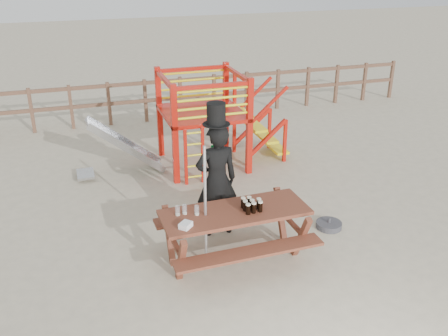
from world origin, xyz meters
TOP-DOWN VIEW (x-y plane):
  - ground at (0.00, 0.00)m, footprint 60.00×60.00m
  - back_fence at (0.00, 7.00)m, footprint 15.09×0.09m
  - playground_fort at (0.12, 3.58)m, footprint 4.71×1.84m
  - picnic_table at (-0.37, -0.24)m, footprint 2.27×1.60m
  - man_with_hat at (-0.39, 0.64)m, footprint 0.73×0.49m
  - metal_pole at (-0.83, -0.22)m, footprint 0.04×0.04m
  - parasol_base at (1.52, 0.17)m, footprint 0.45×0.45m
  - paper_bag at (-1.20, -0.49)m, footprint 0.23×0.23m
  - stout_pints at (-0.13, -0.29)m, footprint 0.29×0.29m
  - empty_glasses at (-1.10, -0.13)m, footprint 0.35×0.15m

SIDE VIEW (x-z plane):
  - ground at x=0.00m, z-range 0.00..0.00m
  - parasol_base at x=1.52m, z-range -0.04..0.15m
  - picnic_table at x=-0.37m, z-range 0.11..0.98m
  - back_fence at x=0.00m, z-range 0.14..1.34m
  - paper_bag at x=-1.20m, z-range 0.87..0.95m
  - empty_glasses at x=-1.10m, z-range 0.86..1.01m
  - stout_pints at x=-0.13m, z-range 0.87..1.04m
  - metal_pole at x=-0.83m, z-range 0.00..1.96m
  - man_with_hat at x=-0.39m, z-range -0.12..2.19m
  - playground_fort at x=0.12m, z-range 0.02..2.12m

